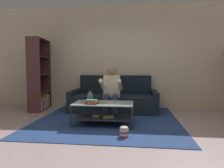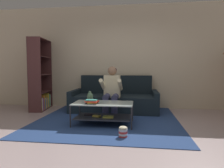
% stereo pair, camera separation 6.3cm
% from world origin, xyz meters
% --- Properties ---
extents(ground, '(16.80, 16.80, 0.00)m').
position_xyz_m(ground, '(0.00, 0.00, 0.00)').
color(ground, '#B0999A').
extents(back_partition, '(8.40, 0.12, 2.90)m').
position_xyz_m(back_partition, '(0.00, 2.46, 1.45)').
color(back_partition, beige).
rests_on(back_partition, ground).
extents(couch, '(2.23, 0.99, 0.93)m').
position_xyz_m(couch, '(-0.08, 1.89, 0.29)').
color(couch, black).
rests_on(couch, ground).
extents(person_seated_center, '(0.50, 0.58, 1.17)m').
position_xyz_m(person_seated_center, '(-0.08, 1.30, 0.64)').
color(person_seated_center, '#3C3E63').
rests_on(person_seated_center, ground).
extents(coffee_table, '(1.17, 0.64, 0.44)m').
position_xyz_m(coffee_table, '(-0.15, 0.55, 0.29)').
color(coffee_table, '#B4C5BC').
rests_on(coffee_table, ground).
extents(area_rug, '(3.00, 3.28, 0.01)m').
position_xyz_m(area_rug, '(-0.12, 1.09, 0.01)').
color(area_rug, navy).
rests_on(area_rug, ground).
extents(vase, '(0.13, 0.13, 0.21)m').
position_xyz_m(vase, '(-0.44, 0.64, 0.54)').
color(vase, '#4A6A50').
rests_on(vase, coffee_table).
extents(book_stack, '(0.27, 0.21, 0.08)m').
position_xyz_m(book_stack, '(-0.35, 0.41, 0.48)').
color(book_stack, '#2F2027').
rests_on(book_stack, coffee_table).
extents(bookshelf, '(0.46, 0.97, 1.91)m').
position_xyz_m(bookshelf, '(-2.14, 1.83, 0.65)').
color(bookshelf, '#4E2B2B').
rests_on(bookshelf, ground).
extents(popcorn_tub, '(0.14, 0.14, 0.18)m').
position_xyz_m(popcorn_tub, '(0.30, -0.14, 0.09)').
color(popcorn_tub, red).
rests_on(popcorn_tub, ground).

